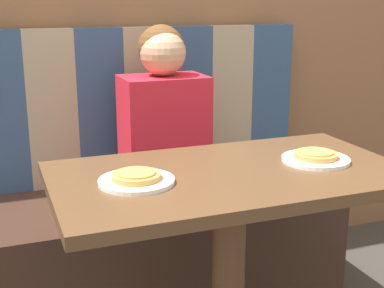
{
  "coord_description": "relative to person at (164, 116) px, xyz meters",
  "views": [
    {
      "loc": [
        -0.62,
        -1.33,
        1.22
      ],
      "look_at": [
        0.0,
        0.31,
        0.75
      ],
      "focal_mm": 50.0,
      "sensor_mm": 36.0,
      "label": 1
    }
  ],
  "objects": [
    {
      "name": "booth_seat",
      "position": [
        0.0,
        -0.0,
        -0.55
      ],
      "size": [
        1.39,
        0.57,
        0.47
      ],
      "color": "#382319",
      "rests_on": "ground_plane"
    },
    {
      "name": "pizza_left",
      "position": [
        -0.28,
        -0.63,
        -0.02
      ],
      "size": [
        0.13,
        0.13,
        0.02
      ],
      "color": "#C68E47",
      "rests_on": "plate_left"
    },
    {
      "name": "person",
      "position": [
        0.0,
        0.0,
        0.0
      ],
      "size": [
        0.32,
        0.22,
        0.67
      ],
      "color": "red",
      "rests_on": "booth_seat"
    },
    {
      "name": "pizza_right",
      "position": [
        0.28,
        -0.63,
        -0.02
      ],
      "size": [
        0.13,
        0.13,
        0.02
      ],
      "color": "#C68E47",
      "rests_on": "plate_right"
    },
    {
      "name": "dining_table",
      "position": [
        0.0,
        -0.62,
        -0.15
      ],
      "size": [
        1.02,
        0.57,
        0.75
      ],
      "color": "brown",
      "rests_on": "ground_plane"
    },
    {
      "name": "booth_backrest",
      "position": [
        0.0,
        0.25,
        0.0
      ],
      "size": [
        1.39,
        0.07,
        0.65
      ],
      "color": "navy",
      "rests_on": "booth_seat"
    },
    {
      "name": "plate_left",
      "position": [
        -0.28,
        -0.63,
        -0.03
      ],
      "size": [
        0.21,
        0.21,
        0.01
      ],
      "color": "white",
      "rests_on": "dining_table"
    },
    {
      "name": "plate_right",
      "position": [
        0.28,
        -0.63,
        -0.03
      ],
      "size": [
        0.21,
        0.21,
        0.01
      ],
      "color": "white",
      "rests_on": "dining_table"
    }
  ]
}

